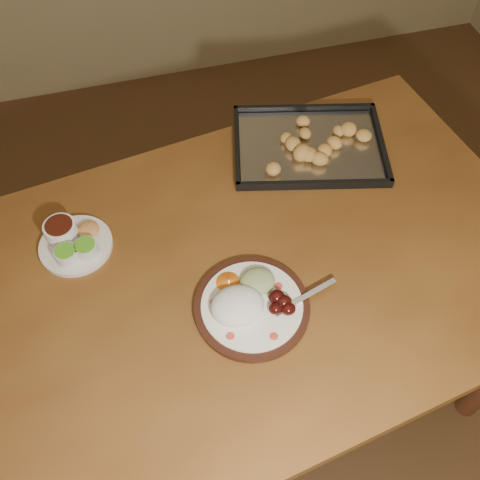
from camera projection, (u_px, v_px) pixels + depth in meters
name	position (u px, v px, depth m)	size (l,w,h in m)	color
ground	(216.00, 476.00, 1.68)	(4.00, 4.00, 0.00)	#532F1C
dining_table	(235.00, 292.00, 1.32)	(1.62, 1.12, 0.75)	brown
dinner_plate	(249.00, 303.00, 1.17)	(0.33, 0.26, 0.06)	black
condiment_saucer	(72.00, 241.00, 1.26)	(0.17, 0.17, 0.06)	silver
baking_tray	(309.00, 145.00, 1.46)	(0.47, 0.39, 0.04)	black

